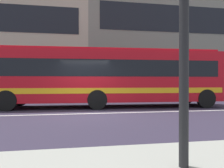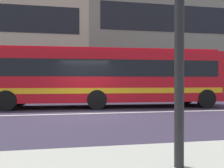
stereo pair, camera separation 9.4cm
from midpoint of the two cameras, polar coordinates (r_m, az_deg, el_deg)
ground_plane at (r=10.16m, az=-6.25°, el=-7.41°), size 160.00×160.00×0.00m
lane_centre_line at (r=10.16m, az=-6.25°, el=-7.39°), size 60.00×0.16×0.01m
apartment_block_right at (r=29.60m, az=19.93°, el=10.33°), size 25.97×9.59×12.95m
transit_bus at (r=12.79m, az=-0.48°, el=2.11°), size 12.39×3.20×3.18m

